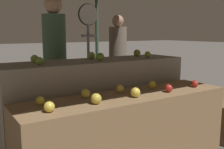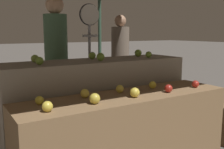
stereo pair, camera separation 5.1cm
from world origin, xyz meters
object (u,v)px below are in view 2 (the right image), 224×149
produce_scale (90,40)px  wooden_crate_side (224,121)px  person_customer_left (120,52)px  person_vendor_at_scale (56,52)px

produce_scale → wooden_crate_side: (1.29, -1.15, -1.00)m
person_customer_left → wooden_crate_side: bearing=80.7°
person_customer_left → produce_scale: bearing=28.3°
person_customer_left → wooden_crate_side: (0.14, -2.16, -0.72)m
produce_scale → person_vendor_at_scale: 0.49m
person_vendor_at_scale → wooden_crate_side: bearing=143.0°
person_vendor_at_scale → wooden_crate_side: (1.66, -1.42, -0.84)m
produce_scale → person_customer_left: produce_scale is taller
produce_scale → person_customer_left: size_ratio=1.03×
produce_scale → person_vendor_at_scale: bearing=143.8°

